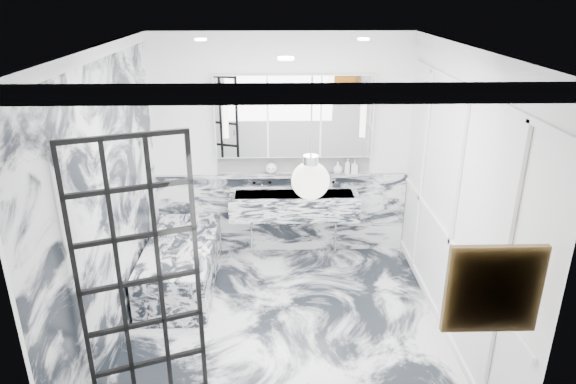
{
  "coord_description": "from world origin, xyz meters",
  "views": [
    {
      "loc": [
        -0.08,
        -4.33,
        3.24
      ],
      "look_at": [
        0.04,
        0.5,
        1.32
      ],
      "focal_mm": 32.0,
      "sensor_mm": 36.0,
      "label": 1
    }
  ],
  "objects_px": {
    "crittall_door": "(140,282)",
    "bathtub": "(182,265)",
    "trough_sink": "(294,205)",
    "mirror_cabinet": "(294,116)"
  },
  "relations": [
    {
      "from": "crittall_door",
      "to": "bathtub",
      "type": "distance_m",
      "value": 2.0
    },
    {
      "from": "crittall_door",
      "to": "trough_sink",
      "type": "relative_size",
      "value": 1.44
    },
    {
      "from": "crittall_door",
      "to": "bathtub",
      "type": "bearing_deg",
      "value": 71.71
    },
    {
      "from": "trough_sink",
      "to": "mirror_cabinet",
      "type": "bearing_deg",
      "value": 90.0
    },
    {
      "from": "mirror_cabinet",
      "to": "trough_sink",
      "type": "bearing_deg",
      "value": -90.0
    },
    {
      "from": "crittall_door",
      "to": "mirror_cabinet",
      "type": "relative_size",
      "value": 1.21
    },
    {
      "from": "trough_sink",
      "to": "bathtub",
      "type": "xyz_separation_m",
      "value": [
        -1.33,
        -0.66,
        -0.45
      ]
    },
    {
      "from": "bathtub",
      "to": "crittall_door",
      "type": "bearing_deg",
      "value": -88.44
    },
    {
      "from": "trough_sink",
      "to": "crittall_door",
      "type": "bearing_deg",
      "value": -117.46
    },
    {
      "from": "mirror_cabinet",
      "to": "bathtub",
      "type": "xyz_separation_m",
      "value": [
        -1.32,
        -0.83,
        -1.54
      ]
    }
  ]
}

